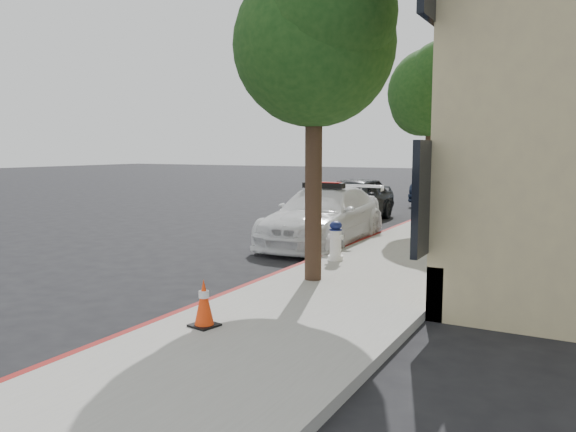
{
  "coord_description": "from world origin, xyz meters",
  "views": [
    {
      "loc": [
        7.21,
        -10.9,
        2.48
      ],
      "look_at": [
        1.33,
        -0.05,
        1.0
      ],
      "focal_mm": 35.0,
      "sensor_mm": 36.0,
      "label": 1
    }
  ],
  "objects_px": {
    "parked_car_mid": "(353,199)",
    "traffic_cone": "(204,303)",
    "fire_hydrant": "(336,241)",
    "parked_car_far": "(441,186)",
    "police_car": "(324,216)"
  },
  "relations": [
    {
      "from": "parked_car_mid",
      "to": "parked_car_far",
      "type": "height_order",
      "value": "parked_car_far"
    },
    {
      "from": "fire_hydrant",
      "to": "traffic_cone",
      "type": "height_order",
      "value": "fire_hydrant"
    },
    {
      "from": "police_car",
      "to": "parked_car_mid",
      "type": "xyz_separation_m",
      "value": [
        -1.03,
        4.66,
        0.03
      ]
    },
    {
      "from": "parked_car_mid",
      "to": "traffic_cone",
      "type": "height_order",
      "value": "parked_car_mid"
    },
    {
      "from": "police_car",
      "to": "parked_car_far",
      "type": "height_order",
      "value": "police_car"
    },
    {
      "from": "police_car",
      "to": "parked_car_mid",
      "type": "relative_size",
      "value": 1.14
    },
    {
      "from": "fire_hydrant",
      "to": "traffic_cone",
      "type": "distance_m",
      "value": 4.9
    },
    {
      "from": "police_car",
      "to": "fire_hydrant",
      "type": "xyz_separation_m",
      "value": [
        1.46,
        -2.54,
        -0.19
      ]
    },
    {
      "from": "fire_hydrant",
      "to": "traffic_cone",
      "type": "xyz_separation_m",
      "value": [
        0.26,
        -4.89,
        -0.09
      ]
    },
    {
      "from": "police_car",
      "to": "traffic_cone",
      "type": "height_order",
      "value": "police_car"
    },
    {
      "from": "parked_car_mid",
      "to": "fire_hydrant",
      "type": "distance_m",
      "value": 7.62
    },
    {
      "from": "parked_car_far",
      "to": "traffic_cone",
      "type": "relative_size",
      "value": 7.47
    },
    {
      "from": "fire_hydrant",
      "to": "parked_car_mid",
      "type": "bearing_deg",
      "value": 116.78
    },
    {
      "from": "traffic_cone",
      "to": "police_car",
      "type": "bearing_deg",
      "value": 102.98
    },
    {
      "from": "parked_car_mid",
      "to": "fire_hydrant",
      "type": "height_order",
      "value": "parked_car_mid"
    }
  ]
}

